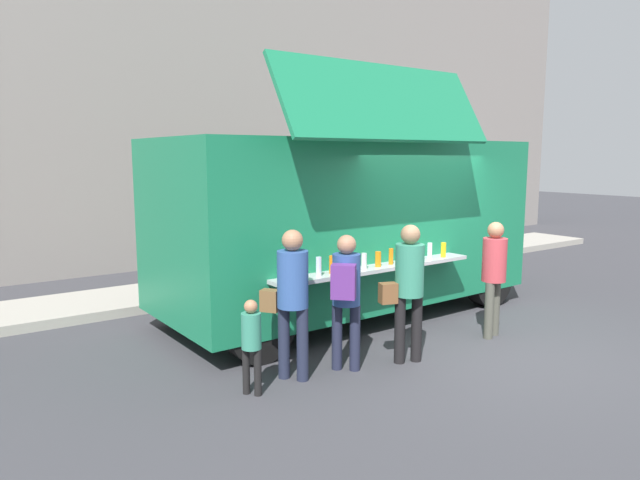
# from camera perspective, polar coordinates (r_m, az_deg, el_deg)

# --- Properties ---
(ground_plane) EXTENTS (60.00, 60.00, 0.00)m
(ground_plane) POSITION_cam_1_polar(r_m,az_deg,el_deg) (7.85, 16.80, -10.41)
(ground_plane) COLOR #38383D
(curb_strip) EXTENTS (28.00, 1.60, 0.15)m
(curb_strip) POSITION_cam_1_polar(r_m,az_deg,el_deg) (9.94, -26.09, -6.49)
(curb_strip) COLOR #9E998E
(curb_strip) RESTS_ON ground
(building_behind) EXTENTS (32.00, 2.40, 8.11)m
(building_behind) POSITION_cam_1_polar(r_m,az_deg,el_deg) (13.75, -25.73, 14.16)
(building_behind) COLOR gray
(building_behind) RESTS_ON ground
(food_truck_main) EXTENTS (5.88, 3.10, 3.66)m
(food_truck_main) POSITION_cam_1_polar(r_m,az_deg,el_deg) (8.86, 2.83, 1.99)
(food_truck_main) COLOR #19784D
(food_truck_main) RESTS_ON ground
(trash_bin) EXTENTS (0.60, 0.60, 1.04)m
(trash_bin) POSITION_cam_1_polar(r_m,az_deg,el_deg) (13.10, 9.02, -0.32)
(trash_bin) COLOR #2D5E37
(trash_bin) RESTS_ON ground
(customer_front_ordering) EXTENTS (0.55, 0.36, 1.69)m
(customer_front_ordering) POSITION_cam_1_polar(r_m,az_deg,el_deg) (6.89, 8.82, -4.15)
(customer_front_ordering) COLOR black
(customer_front_ordering) RESTS_ON ground
(customer_mid_with_backpack) EXTENTS (0.50, 0.49, 1.60)m
(customer_mid_with_backpack) POSITION_cam_1_polar(r_m,az_deg,el_deg) (6.54, 2.61, -4.92)
(customer_mid_with_backpack) COLOR #1F2338
(customer_mid_with_backpack) RESTS_ON ground
(customer_rear_waiting) EXTENTS (0.45, 0.52, 1.70)m
(customer_rear_waiting) POSITION_cam_1_polar(r_m,az_deg,el_deg) (6.30, -2.88, -5.19)
(customer_rear_waiting) COLOR #1F2439
(customer_rear_waiting) RESTS_ON ground
(customer_extra_browsing) EXTENTS (0.33, 0.33, 1.60)m
(customer_extra_browsing) POSITION_cam_1_polar(r_m,az_deg,el_deg) (8.14, 17.03, -2.79)
(customer_extra_browsing) COLOR #4B4B41
(customer_extra_browsing) RESTS_ON ground
(child_near_queue) EXTENTS (0.21, 0.21, 1.02)m
(child_near_queue) POSITION_cam_1_polar(r_m,az_deg,el_deg) (6.03, -6.89, -9.76)
(child_near_queue) COLOR black
(child_near_queue) RESTS_ON ground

